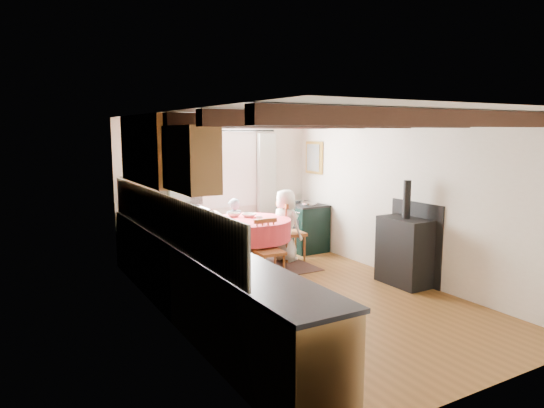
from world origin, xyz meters
TOP-DOWN VIEW (x-y plane):
  - floor at (0.00, 0.00)m, footprint 3.60×5.50m
  - ceiling at (0.00, 0.00)m, footprint 3.60×5.50m
  - wall_back at (0.00, 2.75)m, footprint 3.60×0.00m
  - wall_front at (0.00, -2.75)m, footprint 3.60×0.00m
  - wall_left at (-1.80, 0.00)m, footprint 0.00×5.50m
  - wall_right at (1.80, 0.00)m, footprint 0.00×5.50m
  - beam_a at (0.00, -2.00)m, footprint 3.60×0.16m
  - beam_b at (0.00, -1.00)m, footprint 3.60×0.16m
  - beam_c at (0.00, 0.00)m, footprint 3.60×0.16m
  - beam_d at (0.00, 1.00)m, footprint 3.60×0.16m
  - beam_e at (0.00, 2.00)m, footprint 3.60×0.16m
  - splash_left at (-1.78, 0.30)m, footprint 0.02×4.50m
  - splash_back at (-1.00, 2.73)m, footprint 1.40×0.02m
  - base_cabinet_left at (-1.50, 0.00)m, footprint 0.60×5.30m
  - base_cabinet_back at (-1.05, 2.45)m, footprint 1.30×0.60m
  - worktop_left at (-1.48, 0.00)m, footprint 0.64×5.30m
  - worktop_back at (-1.05, 2.43)m, footprint 1.30×0.64m
  - wall_cabinet_glass at (-1.63, 1.20)m, footprint 0.34×1.80m
  - wall_cabinet_solid at (-1.63, -0.30)m, footprint 0.34×0.90m
  - window_frame at (0.10, 2.73)m, footprint 1.34×0.03m
  - window_pane at (0.10, 2.74)m, footprint 1.20×0.01m
  - curtain_left at (-0.75, 2.65)m, footprint 0.35×0.10m
  - curtain_right at (0.95, 2.65)m, footprint 0.35×0.10m
  - curtain_rod at (0.10, 2.65)m, footprint 2.00×0.03m
  - wall_picture at (1.77, 2.30)m, footprint 0.04×0.50m
  - wall_plate at (1.05, 2.72)m, footprint 0.30×0.02m
  - rug at (0.05, 1.60)m, footprint 1.91×1.48m
  - dining_table at (0.05, 1.60)m, footprint 1.32×1.32m
  - chair_near at (0.01, 0.88)m, footprint 0.41×0.43m
  - chair_left at (-0.71, 1.55)m, footprint 0.50×0.49m
  - chair_right at (0.89, 1.68)m, footprint 0.50×0.48m
  - aga_range at (1.47, 2.23)m, footprint 0.62×0.96m
  - cast_iron_stove at (1.58, -0.27)m, footprint 0.45×0.75m
  - child_far at (0.07, 2.26)m, footprint 0.42×0.32m
  - child_right at (0.77, 1.67)m, footprint 0.57×0.69m
  - bowl_a at (0.14, 1.79)m, footprint 0.31×0.31m
  - bowl_b at (-0.06, 1.95)m, footprint 0.27×0.27m
  - cup at (0.04, 1.27)m, footprint 0.13×0.13m
  - canister_tall at (-1.33, 2.44)m, footprint 0.14×0.14m
  - canister_wide at (-1.10, 2.50)m, footprint 0.16×0.16m

SIDE VIEW (x-z plane):
  - floor at x=0.00m, z-range 0.00..0.00m
  - rug at x=0.05m, z-range 0.00..0.01m
  - dining_table at x=0.05m, z-range 0.00..0.79m
  - base_cabinet_left at x=-1.50m, z-range 0.00..0.88m
  - base_cabinet_back at x=-1.05m, z-range 0.00..0.88m
  - aga_range at x=1.47m, z-range 0.00..0.88m
  - chair_near at x=0.01m, z-range 0.00..0.90m
  - chair_left at x=-0.71m, z-range 0.00..0.97m
  - chair_right at x=0.89m, z-range 0.00..1.00m
  - child_far at x=0.07m, z-range 0.00..1.05m
  - child_right at x=0.77m, z-range 0.00..1.23m
  - cast_iron_stove at x=1.58m, z-range 0.00..1.51m
  - bowl_a at x=0.14m, z-range 0.79..0.85m
  - bowl_b at x=-0.06m, z-range 0.79..0.86m
  - cup at x=0.04m, z-range 0.79..0.89m
  - worktop_left at x=-1.48m, z-range 0.88..0.92m
  - worktop_back at x=-1.05m, z-range 0.88..0.92m
  - canister_wide at x=-1.10m, z-range 0.92..1.10m
  - canister_tall at x=-1.33m, z-range 0.92..1.17m
  - curtain_left at x=-0.75m, z-range 0.05..2.15m
  - curtain_right at x=0.95m, z-range 0.05..2.15m
  - wall_back at x=0.00m, z-range 0.00..2.40m
  - wall_front at x=0.00m, z-range 0.00..2.40m
  - wall_left at x=-1.80m, z-range 0.00..2.40m
  - wall_right at x=1.80m, z-range 0.00..2.40m
  - splash_left at x=-1.78m, z-range 0.92..1.48m
  - splash_back at x=-1.00m, z-range 0.92..1.48m
  - window_frame at x=0.10m, z-range 0.83..2.37m
  - window_pane at x=0.10m, z-range 0.90..2.30m
  - wall_picture at x=1.77m, z-range 1.40..2.00m
  - wall_plate at x=1.05m, z-range 1.55..1.85m
  - wall_cabinet_solid at x=-1.63m, z-range 1.55..2.25m
  - wall_cabinet_glass at x=-1.63m, z-range 1.50..2.40m
  - curtain_rod at x=0.10m, z-range 2.19..2.22m
  - beam_a at x=0.00m, z-range 2.23..2.39m
  - beam_b at x=0.00m, z-range 2.23..2.39m
  - beam_c at x=0.00m, z-range 2.23..2.39m
  - beam_d at x=0.00m, z-range 2.23..2.39m
  - beam_e at x=0.00m, z-range 2.23..2.39m
  - ceiling at x=0.00m, z-range 2.40..2.40m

